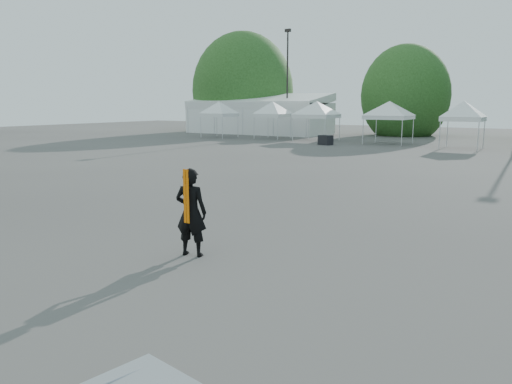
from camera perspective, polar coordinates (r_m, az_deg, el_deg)
The scene contains 12 objects.
ground at distance 12.53m, azimuth 0.47°, elevation -4.45°, with size 120.00×120.00×0.00m, color #474442.
marquee at distance 53.48m, azimuth 0.28°, elevation 8.83°, with size 15.00×6.25×4.23m.
light_pole_west at distance 50.64m, azimuth 3.61°, elevation 13.04°, with size 0.60×0.25×10.30m.
tree_far_w at distance 58.18m, azimuth -1.52°, elevation 11.45°, with size 4.80×4.80×7.30m.
tree_mid_w at distance 52.32m, azimuth 16.68°, elevation 10.53°, with size 4.16×4.16×6.33m.
tent_a at distance 47.38m, azimuth -4.23°, elevation 9.95°, with size 3.81×3.81×3.88m.
tent_b at distance 45.59m, azimuth 1.93°, elevation 9.97°, with size 3.76×3.76×3.88m.
tent_c at distance 43.13m, azimuth 6.96°, elevation 9.90°, with size 4.49×4.49×3.88m.
tent_d at distance 40.67m, azimuth 15.01°, elevation 9.63°, with size 4.56×4.56×3.88m.
tent_e at distance 37.93m, azimuth 22.69°, elevation 9.19°, with size 3.79×3.79×3.88m.
man at distance 10.40m, azimuth -7.44°, elevation -2.31°, with size 0.76×0.60×1.85m.
crate_west at distance 38.88m, azimuth 7.95°, elevation 5.90°, with size 0.95×0.74×0.74m, color black.
Camera 1 is at (6.41, -10.29, 3.14)m, focal length 35.00 mm.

